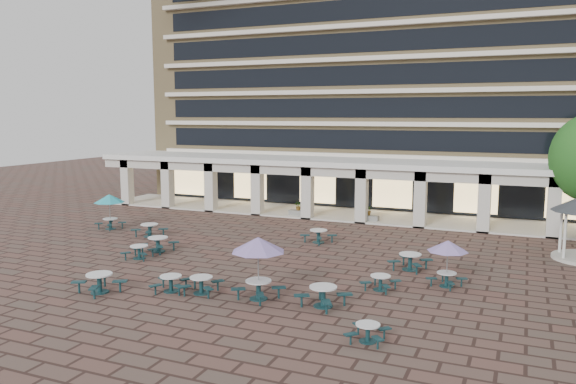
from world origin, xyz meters
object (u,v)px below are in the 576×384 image
at_px(planter_left, 299,211).
at_px(planter_right, 368,215).
at_px(picnic_table_0, 99,281).
at_px(picnic_table_1, 171,282).
at_px(picnic_table_2, 380,281).

xyz_separation_m(planter_left, planter_right, (5.54, 0.00, 0.03)).
relative_size(picnic_table_0, planter_right, 1.53).
height_order(picnic_table_1, planter_right, planter_right).
distance_m(picnic_table_1, planter_left, 19.49).
bearing_deg(picnic_table_1, picnic_table_0, -171.38).
bearing_deg(planter_left, planter_right, 0.00).
relative_size(picnic_table_1, planter_left, 1.29).
distance_m(picnic_table_2, planter_right, 16.24).
relative_size(picnic_table_2, planter_left, 1.15).
bearing_deg(planter_right, planter_left, 180.00).
relative_size(planter_left, planter_right, 1.00).
bearing_deg(planter_left, picnic_table_2, -56.53).
height_order(picnic_table_1, picnic_table_2, picnic_table_1).
relative_size(picnic_table_0, picnic_table_2, 1.33).
xyz_separation_m(picnic_table_0, picnic_table_2, (11.41, 5.25, -0.11)).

